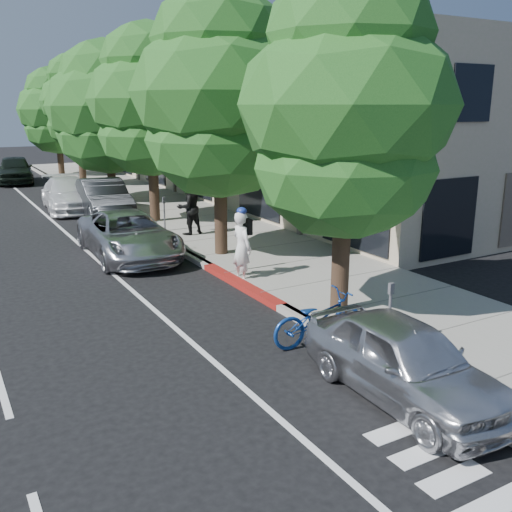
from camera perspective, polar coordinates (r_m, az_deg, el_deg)
ground at (r=14.29m, az=0.44°, el=-4.23°), size 120.00×120.00×0.00m
sidewalk at (r=22.15m, az=-4.84°, el=2.84°), size 4.60×56.00×0.15m
curb at (r=21.31m, az=-10.45°, el=2.16°), size 0.30×56.00×0.15m
curb_red_segment at (r=15.09m, az=-1.48°, el=-2.88°), size 0.32×4.00×0.15m
storefront_building at (r=33.91m, az=-0.85°, el=12.89°), size 10.00×36.00×7.00m
street_tree_0 at (r=12.35m, az=9.04°, el=14.20°), size 4.62×4.62×7.43m
street_tree_1 at (r=17.45m, az=-3.74°, el=15.68°), size 5.24×5.24×8.09m
street_tree_2 at (r=22.99m, az=-10.56°, el=14.91°), size 4.81×4.81×7.77m
street_tree_3 at (r=28.72m, az=-14.67°, el=14.12°), size 5.75×5.75×7.71m
street_tree_4 at (r=34.53m, az=-17.45°, el=14.39°), size 4.10×4.10×7.55m
street_tree_5 at (r=40.41m, az=-19.34°, el=13.54°), size 4.95×4.95×7.17m
cyclist at (r=15.32m, az=-1.42°, el=0.88°), size 0.52×0.75×1.95m
bicycle at (r=11.54m, az=6.26°, el=-6.24°), size 2.08×0.81×1.08m
silver_suv at (r=18.36m, az=-12.64°, el=2.05°), size 2.53×5.21×1.43m
dark_sedan at (r=25.22m, az=-15.02°, el=5.56°), size 2.05×5.04×1.63m
white_pickup at (r=27.48m, az=-18.30°, el=5.88°), size 2.46×5.19×1.46m
dark_suv_far at (r=38.36m, az=-22.95°, el=7.97°), size 2.55×5.10×1.67m
near_car_a at (r=9.68m, az=14.62°, el=-10.06°), size 1.70×4.01×1.35m
pedestrian at (r=20.60m, az=-6.75°, el=4.85°), size 1.08×0.92×1.95m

